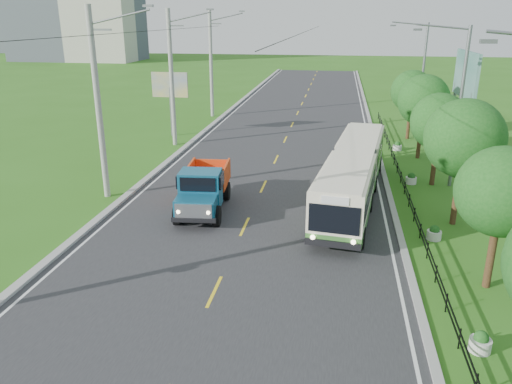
% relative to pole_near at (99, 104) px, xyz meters
% --- Properties ---
extents(ground, '(240.00, 240.00, 0.00)m').
position_rel_pole_near_xyz_m(ground, '(8.26, -9.00, -5.09)').
color(ground, '#2F6618').
rests_on(ground, ground).
extents(road, '(14.00, 120.00, 0.02)m').
position_rel_pole_near_xyz_m(road, '(8.26, 11.00, -5.08)').
color(road, '#28282B').
rests_on(road, ground).
extents(curb_left, '(0.40, 120.00, 0.15)m').
position_rel_pole_near_xyz_m(curb_left, '(1.06, 11.00, -5.02)').
color(curb_left, '#9E9E99').
rests_on(curb_left, ground).
extents(curb_right, '(0.30, 120.00, 0.10)m').
position_rel_pole_near_xyz_m(curb_right, '(15.41, 11.00, -5.04)').
color(curb_right, '#9E9E99').
rests_on(curb_right, ground).
extents(edge_line_left, '(0.12, 120.00, 0.00)m').
position_rel_pole_near_xyz_m(edge_line_left, '(1.61, 11.00, -5.07)').
color(edge_line_left, silver).
rests_on(edge_line_left, road).
extents(edge_line_right, '(0.12, 120.00, 0.00)m').
position_rel_pole_near_xyz_m(edge_line_right, '(14.91, 11.00, -5.07)').
color(edge_line_right, silver).
rests_on(edge_line_right, road).
extents(centre_dash, '(0.12, 2.20, 0.00)m').
position_rel_pole_near_xyz_m(centre_dash, '(8.26, -9.00, -5.07)').
color(centre_dash, yellow).
rests_on(centre_dash, road).
extents(railing_right, '(0.04, 40.00, 0.60)m').
position_rel_pole_near_xyz_m(railing_right, '(16.26, 5.00, -4.79)').
color(railing_right, black).
rests_on(railing_right, ground).
extents(pole_near, '(3.51, 0.32, 10.00)m').
position_rel_pole_near_xyz_m(pole_near, '(0.00, 0.00, 0.00)').
color(pole_near, gray).
rests_on(pole_near, ground).
extents(pole_mid, '(3.51, 0.32, 10.00)m').
position_rel_pole_near_xyz_m(pole_mid, '(0.00, 12.00, 0.00)').
color(pole_mid, gray).
rests_on(pole_mid, ground).
extents(pole_far, '(3.51, 0.32, 10.00)m').
position_rel_pole_near_xyz_m(pole_far, '(0.00, 24.00, 0.00)').
color(pole_far, gray).
rests_on(pole_far, ground).
extents(tree_second, '(3.18, 3.26, 5.30)m').
position_rel_pole_near_xyz_m(tree_second, '(18.12, -6.86, -1.57)').
color(tree_second, '#382314').
rests_on(tree_second, ground).
extents(tree_third, '(3.60, 3.62, 6.00)m').
position_rel_pole_near_xyz_m(tree_third, '(18.12, -0.86, -1.11)').
color(tree_third, '#382314').
rests_on(tree_third, ground).
extents(tree_fourth, '(3.24, 3.31, 5.40)m').
position_rel_pole_near_xyz_m(tree_fourth, '(18.12, 5.14, -1.51)').
color(tree_fourth, '#382314').
rests_on(tree_fourth, ground).
extents(tree_fifth, '(3.48, 3.52, 5.80)m').
position_rel_pole_near_xyz_m(tree_fifth, '(18.12, 11.14, -1.24)').
color(tree_fifth, '#382314').
rests_on(tree_fifth, ground).
extents(tree_back, '(3.30, 3.36, 5.50)m').
position_rel_pole_near_xyz_m(tree_back, '(18.12, 17.14, -1.44)').
color(tree_back, '#382314').
rests_on(tree_back, ground).
extents(streetlight_mid, '(3.02, 0.20, 9.07)m').
position_rel_pole_near_xyz_m(streetlight_mid, '(18.90, 5.00, -0.19)').
color(streetlight_mid, slate).
rests_on(streetlight_mid, ground).
extents(streetlight_far, '(3.02, 0.20, 9.07)m').
position_rel_pole_near_xyz_m(streetlight_far, '(18.90, 19.00, -0.19)').
color(streetlight_far, slate).
rests_on(streetlight_far, ground).
extents(planter_front, '(0.64, 0.64, 0.67)m').
position_rel_pole_near_xyz_m(planter_front, '(16.86, -11.00, -4.81)').
color(planter_front, silver).
rests_on(planter_front, ground).
extents(planter_near, '(0.64, 0.64, 0.67)m').
position_rel_pole_near_xyz_m(planter_near, '(16.86, -3.00, -4.81)').
color(planter_near, silver).
rests_on(planter_near, ground).
extents(planter_mid, '(0.64, 0.64, 0.67)m').
position_rel_pole_near_xyz_m(planter_mid, '(16.86, 5.00, -4.81)').
color(planter_mid, silver).
rests_on(planter_mid, ground).
extents(planter_far, '(0.64, 0.64, 0.67)m').
position_rel_pole_near_xyz_m(planter_far, '(16.86, 13.00, -4.81)').
color(planter_far, silver).
rests_on(planter_far, ground).
extents(billboard_left, '(3.00, 0.20, 5.20)m').
position_rel_pole_near_xyz_m(billboard_left, '(-1.24, 15.00, -1.23)').
color(billboard_left, slate).
rests_on(billboard_left, ground).
extents(billboard_right, '(0.24, 6.00, 7.30)m').
position_rel_pole_near_xyz_m(billboard_right, '(20.56, 11.00, 0.25)').
color(billboard_right, slate).
rests_on(billboard_right, ground).
extents(apartment_far, '(24.00, 14.00, 26.00)m').
position_rel_pole_near_xyz_m(apartment_far, '(-71.74, 111.00, 7.91)').
color(apartment_far, '#B7B2A3').
rests_on(apartment_far, ground).
extents(bus, '(4.09, 14.48, 2.76)m').
position_rel_pole_near_xyz_m(bus, '(13.31, 1.47, -3.43)').
color(bus, '#39742E').
rests_on(bus, ground).
extents(dump_truck, '(2.60, 5.73, 2.34)m').
position_rel_pole_near_xyz_m(dump_truck, '(5.82, -1.22, -3.77)').
color(dump_truck, '#135472').
rests_on(dump_truck, ground).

